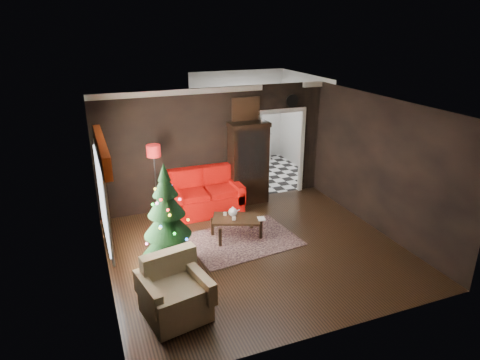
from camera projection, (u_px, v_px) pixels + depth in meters
name	position (u px, v px, depth m)	size (l,w,h in m)	color
floor	(257.00, 250.00, 8.23)	(5.50, 5.50, 0.00)	black
ceiling	(259.00, 107.00, 7.24)	(5.50, 5.50, 0.00)	white
wall_back	(215.00, 148.00, 9.92)	(5.50, 5.50, 0.00)	black
wall_front	(334.00, 247.00, 5.56)	(5.50, 5.50, 0.00)	black
wall_left	(101.00, 206.00, 6.80)	(5.50, 5.50, 0.00)	black
wall_right	(381.00, 166.00, 8.67)	(5.50, 5.50, 0.00)	black
doorway	(280.00, 154.00, 10.62)	(1.10, 0.10, 2.10)	white
left_window	(102.00, 198.00, 6.97)	(0.05, 1.60, 1.40)	white
valance	(102.00, 150.00, 6.71)	(0.12, 2.10, 0.35)	#8F2B0A
kitchen_floor	(256.00, 174.00, 12.30)	(3.00, 3.00, 0.00)	white
kitchen_window	(238.00, 107.00, 12.96)	(0.70, 0.06, 0.70)	white
rug	(243.00, 240.00, 8.62)	(2.13, 1.55, 0.01)	black
loveseat	(206.00, 192.00, 9.71)	(1.70, 0.90, 1.00)	maroon
curio_cabinet	(248.00, 165.00, 10.13)	(0.90, 0.45, 1.90)	black
floor_lamp	(156.00, 187.00, 9.11)	(0.32, 0.32, 1.88)	black
christmas_tree	(167.00, 218.00, 7.19)	(0.97, 0.97, 1.85)	black
armchair	(175.00, 290.00, 6.26)	(0.91, 0.91, 0.93)	tan
coffee_table	(236.00, 227.00, 8.67)	(0.95, 0.57, 0.43)	black
teapot	(233.00, 212.00, 8.63)	(0.21, 0.21, 0.19)	white
cup_a	(225.00, 214.00, 8.69)	(0.07, 0.07, 0.06)	white
cup_b	(234.00, 218.00, 8.49)	(0.08, 0.08, 0.07)	silver
book	(258.00, 215.00, 8.49)	(0.14, 0.01, 0.20)	gray
wall_clock	(292.00, 101.00, 10.19)	(0.32, 0.32, 0.06)	silver
painting	(246.00, 110.00, 9.83)	(0.62, 0.05, 0.52)	#A47034
kitchen_counter	(241.00, 149.00, 13.18)	(1.80, 0.60, 0.90)	silver
kitchen_table	(250.00, 166.00, 11.80)	(0.70, 0.70, 0.75)	brown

